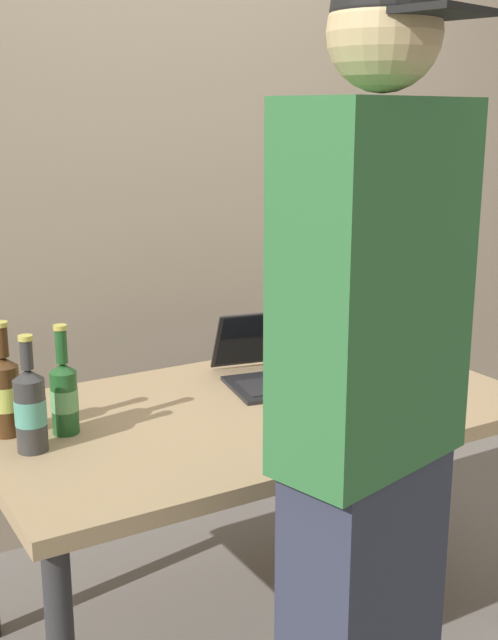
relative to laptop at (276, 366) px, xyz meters
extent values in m
plane|color=slate|center=(-0.17, -0.15, -0.77)|extent=(8.00, 8.00, 0.00)
cube|color=#9E8460|center=(-0.17, -0.15, -0.06)|extent=(1.52, 0.87, 0.04)
cylinder|color=#2D2D30|center=(0.53, 0.22, -0.43)|extent=(0.06, 0.06, 0.69)
cube|color=black|center=(-0.01, -0.06, -0.04)|extent=(0.36, 0.30, 0.01)
cube|color=#232326|center=(-0.01, -0.08, -0.03)|extent=(0.29, 0.19, 0.00)
cube|color=black|center=(0.02, 0.11, 0.06)|extent=(0.33, 0.16, 0.19)
cube|color=black|center=(0.02, 0.11, 0.06)|extent=(0.31, 0.15, 0.17)
cylinder|color=#333333|center=(-0.80, -0.16, 0.05)|extent=(0.08, 0.08, 0.18)
cone|color=#333333|center=(-0.80, -0.16, 0.15)|extent=(0.08, 0.08, 0.03)
cylinder|color=#333333|center=(-0.80, -0.16, 0.20)|extent=(0.03, 0.03, 0.07)
cylinder|color=#BFB74C|center=(-0.80, -0.16, 0.24)|extent=(0.03, 0.03, 0.01)
cylinder|color=#4F9A87|center=(-0.80, -0.16, 0.06)|extent=(0.08, 0.08, 0.06)
cylinder|color=#1E5123|center=(-0.69, -0.08, 0.04)|extent=(0.07, 0.07, 0.16)
cone|color=#1E5123|center=(-0.69, -0.08, 0.13)|extent=(0.07, 0.07, 0.02)
cylinder|color=#1E5123|center=(-0.69, -0.08, 0.19)|extent=(0.03, 0.03, 0.09)
cylinder|color=#BFB74C|center=(-0.69, -0.08, 0.24)|extent=(0.03, 0.03, 0.01)
cylinder|color=#64A464|center=(-0.69, -0.08, 0.05)|extent=(0.07, 0.07, 0.06)
cylinder|color=#472B14|center=(-0.83, -0.02, 0.05)|extent=(0.07, 0.07, 0.18)
cone|color=#472B14|center=(-0.83, -0.02, 0.15)|extent=(0.07, 0.07, 0.03)
cylinder|color=#472B14|center=(-0.83, -0.02, 0.20)|extent=(0.03, 0.03, 0.08)
cylinder|color=#BFB74C|center=(-0.83, -0.02, 0.25)|extent=(0.04, 0.04, 0.01)
cylinder|color=#BEC656|center=(-0.83, -0.02, 0.06)|extent=(0.07, 0.07, 0.06)
cube|color=#2D6B38|center=(-0.33, -0.86, 0.44)|extent=(0.43, 0.28, 0.69)
sphere|color=tan|center=(-0.33, -0.86, 0.89)|extent=(0.20, 0.20, 0.20)
sphere|color=black|center=(-0.33, -0.86, 0.93)|extent=(0.19, 0.19, 0.19)
cube|color=black|center=(-0.30, -0.97, 0.92)|extent=(0.18, 0.15, 0.01)
cube|color=tan|center=(-0.17, 0.74, 0.53)|extent=(6.00, 0.10, 2.60)
camera|label=1|loc=(-1.28, -2.01, 0.76)|focal=45.63mm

